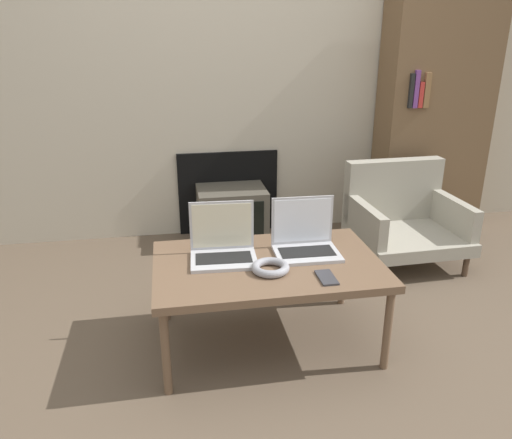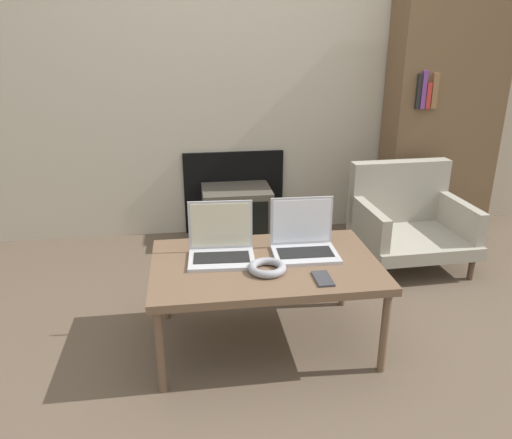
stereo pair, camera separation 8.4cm
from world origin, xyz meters
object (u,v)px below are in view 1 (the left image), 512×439
object	(u,v)px
tv	(232,215)
phone	(327,278)
laptop_left	(223,246)
laptop_right	(305,240)
armchair	(402,215)
headphones	(270,268)

from	to	relation	value
tv	phone	bearing A→B (deg)	-81.85
laptop_left	tv	bearing A→B (deg)	83.90
laptop_right	armchair	world-z (taller)	laptop_right
laptop_left	armchair	distance (m)	1.45
laptop_right	tv	bearing A→B (deg)	100.80
laptop_left	phone	bearing A→B (deg)	-31.94
tv	armchair	bearing A→B (deg)	-23.81
headphones	armchair	distance (m)	1.39
headphones	laptop_left	bearing A→B (deg)	136.10
tv	headphones	bearing A→B (deg)	-90.44
laptop_left	laptop_right	world-z (taller)	same
laptop_right	tv	xyz separation A→B (m)	(-0.19, 1.18, -0.29)
phone	laptop_right	bearing A→B (deg)	93.46
laptop_left	headphones	bearing A→B (deg)	-40.58
laptop_left	headphones	world-z (taller)	laptop_left
laptop_left	tv	xyz separation A→B (m)	(0.20, 1.18, -0.29)
phone	tv	world-z (taller)	phone
laptop_left	laptop_right	bearing A→B (deg)	3.33
phone	armchair	xyz separation A→B (m)	(0.83, 1.01, -0.14)
laptop_right	armchair	size ratio (longest dim) A/B	0.45
headphones	armchair	xyz separation A→B (m)	(1.06, 0.90, -0.15)
phone	armchair	distance (m)	1.32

